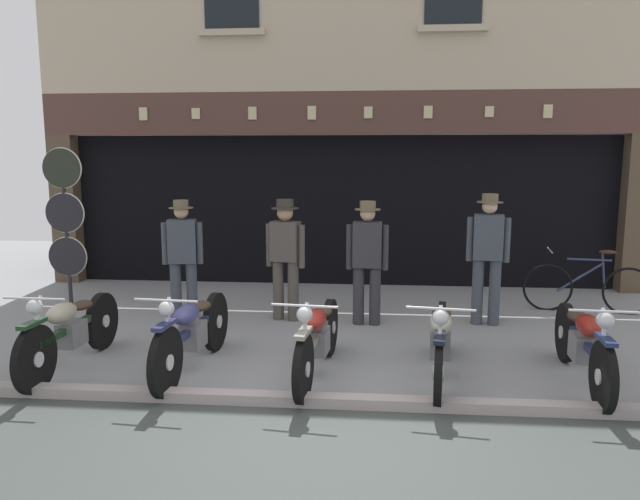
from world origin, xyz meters
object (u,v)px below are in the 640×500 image
(motorcycle_center, at_px, (318,337))
(assistant_far_right, at_px, (488,253))
(motorcycle_center_left, at_px, (192,331))
(shopkeeper_center, at_px, (285,253))
(motorcycle_left, at_px, (70,330))
(motorcycle_right, at_px, (583,343))
(advert_board_far, at_px, (529,194))
(salesman_left, at_px, (183,253))
(leaning_bicycle, at_px, (588,287))
(salesman_right, at_px, (367,257))
(motorcycle_center_right, at_px, (441,339))
(tyre_sign_pole, at_px, (65,215))
(advert_board_near, at_px, (467,189))

(motorcycle_center, height_order, assistant_far_right, assistant_far_right)
(motorcycle_center_left, height_order, shopkeeper_center, shopkeeper_center)
(motorcycle_left, height_order, motorcycle_right, motorcycle_left)
(motorcycle_center, xyz_separation_m, advert_board_far, (3.19, 4.60, 1.19))
(salesman_left, bearing_deg, leaning_bicycle, 177.40)
(salesman_right, height_order, assistant_far_right, assistant_far_right)
(motorcycle_right, bearing_deg, motorcycle_left, 4.31)
(motorcycle_center_left, bearing_deg, motorcycle_left, 6.12)
(assistant_far_right, xyz_separation_m, leaning_bicycle, (1.60, 0.79, -0.61))
(motorcycle_center_left, xyz_separation_m, motorcycle_center_right, (2.56, 0.02, -0.02))
(shopkeeper_center, bearing_deg, salesman_left, 12.93)
(motorcycle_center_right, relative_size, assistant_far_right, 1.16)
(salesman_right, distance_m, tyre_sign_pole, 4.61)
(motorcycle_left, distance_m, assistant_far_right, 5.18)
(motorcycle_center_right, bearing_deg, leaning_bicycle, -122.93)
(advert_board_near, bearing_deg, tyre_sign_pole, -162.92)
(motorcycle_left, height_order, motorcycle_center, motorcycle_left)
(advert_board_far, bearing_deg, salesman_right, -136.12)
(motorcycle_center, height_order, advert_board_near, advert_board_near)
(motorcycle_center_left, distance_m, motorcycle_right, 3.95)
(motorcycle_right, distance_m, advert_board_near, 4.77)
(salesman_right, xyz_separation_m, advert_board_far, (2.72, 2.61, 0.69))
(shopkeeper_center, bearing_deg, tyre_sign_pole, 3.34)
(shopkeeper_center, xyz_separation_m, advert_board_far, (3.83, 2.49, 0.68))
(motorcycle_left, bearing_deg, motorcycle_right, -177.90)
(motorcycle_left, relative_size, tyre_sign_pole, 0.85)
(motorcycle_right, xyz_separation_m, salesman_right, (-2.15, 1.96, 0.49))
(motorcycle_left, xyz_separation_m, motorcycle_center_left, (1.31, 0.04, 0.00))
(motorcycle_center_right, distance_m, motorcycle_right, 1.39)
(salesman_left, xyz_separation_m, salesman_right, (2.55, -0.12, 0.01))
(motorcycle_center_right, bearing_deg, assistant_far_right, -104.36)
(motorcycle_center, distance_m, motorcycle_center_right, 1.25)
(tyre_sign_pole, distance_m, leaning_bicycle, 7.78)
(motorcycle_center, height_order, tyre_sign_pole, tyre_sign_pole)
(motorcycle_center_left, bearing_deg, leaning_bicycle, -145.85)
(motorcycle_center_right, xyz_separation_m, advert_board_near, (0.91, 4.54, 1.28))
(motorcycle_center_left, relative_size, tyre_sign_pole, 0.88)
(salesman_left, xyz_separation_m, advert_board_near, (4.23, 2.49, 0.78))
(advert_board_near, relative_size, advert_board_far, 1.06)
(motorcycle_left, distance_m, shopkeeper_center, 2.95)
(motorcycle_left, height_order, tyre_sign_pole, tyre_sign_pole)
(motorcycle_center, distance_m, advert_board_near, 5.24)
(assistant_far_right, xyz_separation_m, advert_board_far, (1.12, 2.48, 0.63))
(leaning_bicycle, bearing_deg, tyre_sign_pole, 99.99)
(salesman_left, relative_size, assistant_far_right, 0.94)
(motorcycle_center, height_order, salesman_left, salesman_left)
(motorcycle_left, bearing_deg, motorcycle_center, -178.18)
(motorcycle_left, bearing_deg, advert_board_near, -134.29)
(salesman_left, bearing_deg, shopkeeper_center, 169.44)
(assistant_far_right, height_order, advert_board_near, advert_board_near)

